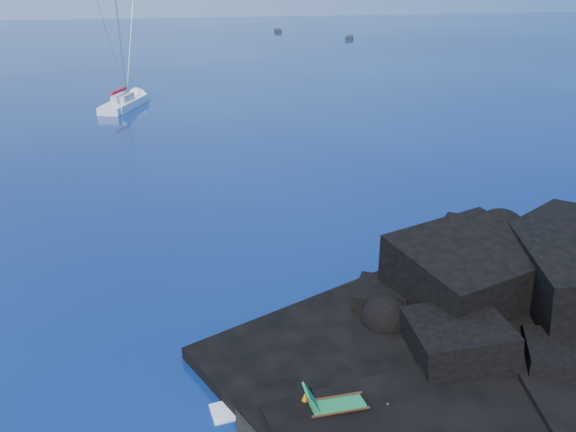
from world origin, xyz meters
The scene contains 8 objects.
surf_foam centered at (5.00, 5.00, 0.00)m, with size 10.00×8.00×0.06m, color white, non-canonical shape.
sailboat centered at (-3.34, 49.04, 0.00)m, with size 2.29×10.93×11.46m, color white, non-canonical shape.
deck_chair centered at (3.27, 1.45, 0.96)m, with size 1.77×0.77×1.22m, color #1D8342, non-canonical shape.
towel centered at (4.30, 1.10, 0.38)m, with size 2.02×0.96×0.05m, color silver.
sunbather centered at (4.30, 1.10, 0.52)m, with size 1.80×0.44×0.24m, color tan, non-canonical shape.
marker_cone centered at (2.43, 1.95, 0.63)m, with size 0.36×0.36×0.55m, color orange.
distant_boat_a centered at (32.84, 134.41, 0.00)m, with size 1.59×5.12×0.68m, color #26262B.
distant_boat_b centered at (43.84, 112.13, 0.00)m, with size 1.53×4.91×0.66m, color #222327.
Camera 1 is at (-1.26, -10.60, 12.01)m, focal length 35.00 mm.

